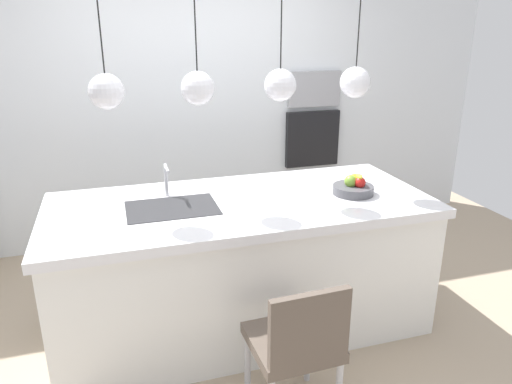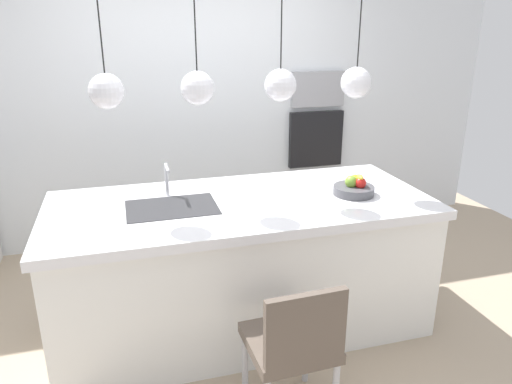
{
  "view_description": "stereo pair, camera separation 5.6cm",
  "coord_description": "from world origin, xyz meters",
  "px_view_note": "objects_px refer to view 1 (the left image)",
  "views": [
    {
      "loc": [
        -0.76,
        -2.81,
        2.0
      ],
      "look_at": [
        0.1,
        0.0,
        0.97
      ],
      "focal_mm": 33.58,
      "sensor_mm": 36.0,
      "label": 1
    },
    {
      "loc": [
        -0.71,
        -2.83,
        2.0
      ],
      "look_at": [
        0.1,
        0.0,
        0.97
      ],
      "focal_mm": 33.58,
      "sensor_mm": 36.0,
      "label": 2
    }
  ],
  "objects_px": {
    "microwave": "(314,89)",
    "chair_near": "(297,342)",
    "oven": "(312,139)",
    "fruit_bowl": "(354,187)"
  },
  "relations": [
    {
      "from": "oven",
      "to": "chair_near",
      "type": "bearing_deg",
      "value": -114.58
    },
    {
      "from": "fruit_bowl",
      "to": "chair_near",
      "type": "height_order",
      "value": "fruit_bowl"
    },
    {
      "from": "fruit_bowl",
      "to": "oven",
      "type": "distance_m",
      "value": 1.72
    },
    {
      "from": "microwave",
      "to": "chair_near",
      "type": "xyz_separation_m",
      "value": [
        -1.15,
        -2.51,
        -0.93
      ]
    },
    {
      "from": "microwave",
      "to": "chair_near",
      "type": "height_order",
      "value": "microwave"
    },
    {
      "from": "fruit_bowl",
      "to": "chair_near",
      "type": "relative_size",
      "value": 0.33
    },
    {
      "from": "chair_near",
      "to": "fruit_bowl",
      "type": "bearing_deg",
      "value": 49.05
    },
    {
      "from": "oven",
      "to": "chair_near",
      "type": "xyz_separation_m",
      "value": [
        -1.15,
        -2.51,
        -0.43
      ]
    },
    {
      "from": "microwave",
      "to": "oven",
      "type": "distance_m",
      "value": 0.5
    },
    {
      "from": "microwave",
      "to": "chair_near",
      "type": "bearing_deg",
      "value": -114.58
    }
  ]
}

